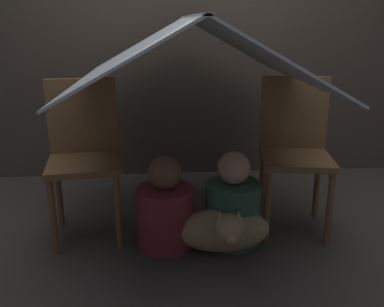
# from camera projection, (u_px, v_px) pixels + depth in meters

# --- Properties ---
(ground_plane) EXTENTS (8.80, 8.80, 0.00)m
(ground_plane) POSITION_uv_depth(u_px,v_px,m) (194.00, 243.00, 2.47)
(ground_plane) COLOR #47423D
(wall_back) EXTENTS (7.00, 0.05, 2.50)m
(wall_back) POSITION_uv_depth(u_px,v_px,m) (182.00, 18.00, 3.28)
(wall_back) COLOR #4C4238
(wall_back) RESTS_ON ground_plane
(chair_left) EXTENTS (0.45, 0.45, 0.91)m
(chair_left) POSITION_uv_depth(u_px,v_px,m) (84.00, 151.00, 2.48)
(chair_left) COLOR brown
(chair_left) RESTS_ON ground_plane
(chair_right) EXTENTS (0.46, 0.46, 0.91)m
(chair_right) POSITION_uv_depth(u_px,v_px,m) (295.00, 147.00, 2.56)
(chair_right) COLOR brown
(chair_right) RESTS_ON ground_plane
(sheet_canopy) EXTENTS (1.24, 1.59, 0.35)m
(sheet_canopy) POSITION_uv_depth(u_px,v_px,m) (192.00, 49.00, 2.28)
(sheet_canopy) COLOR silver
(person_front) EXTENTS (0.32, 0.32, 0.53)m
(person_front) POSITION_uv_depth(u_px,v_px,m) (166.00, 210.00, 2.40)
(person_front) COLOR maroon
(person_front) RESTS_ON ground_plane
(person_second) EXTENTS (0.32, 0.32, 0.54)m
(person_second) POSITION_uv_depth(u_px,v_px,m) (233.00, 206.00, 2.44)
(person_second) COLOR #38664C
(person_second) RESTS_ON ground_plane
(dog) EXTENTS (0.52, 0.42, 0.33)m
(dog) POSITION_uv_depth(u_px,v_px,m) (224.00, 230.00, 2.34)
(dog) COLOR tan
(dog) RESTS_ON ground_plane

